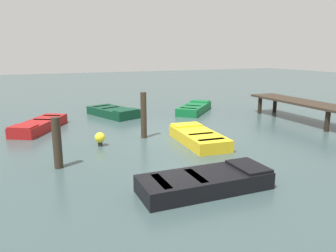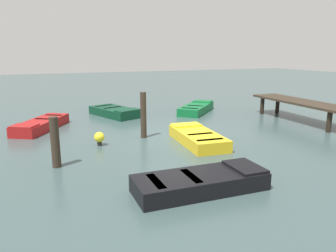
{
  "view_description": "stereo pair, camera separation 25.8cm",
  "coord_description": "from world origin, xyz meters",
  "px_view_note": "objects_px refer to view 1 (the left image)",
  "views": [
    {
      "loc": [
        11.26,
        -5.01,
        3.18
      ],
      "look_at": [
        0.0,
        0.0,
        0.35
      ],
      "focal_mm": 34.72,
      "sensor_mm": 36.0,
      "label": 1
    },
    {
      "loc": [
        11.37,
        -4.77,
        3.18
      ],
      "look_at": [
        0.0,
        0.0,
        0.35
      ],
      "focal_mm": 34.72,
      "sensor_mm": 36.0,
      "label": 2
    }
  ],
  "objects_px": {
    "rowboat_green": "(195,108)",
    "rowboat_dark_green": "(113,112)",
    "dock_segment": "(298,103)",
    "rowboat_black": "(206,181)",
    "rowboat_yellow": "(198,137)",
    "mooring_piling_far_left": "(57,143)",
    "mooring_piling_mid_right": "(144,115)",
    "marker_buoy": "(100,138)",
    "rowboat_red": "(39,125)"
  },
  "relations": [
    {
      "from": "rowboat_green",
      "to": "rowboat_dark_green",
      "type": "xyz_separation_m",
      "value": [
        -0.72,
        -4.27,
        0.0
      ]
    },
    {
      "from": "dock_segment",
      "to": "rowboat_black",
      "type": "relative_size",
      "value": 1.72
    },
    {
      "from": "rowboat_yellow",
      "to": "mooring_piling_far_left",
      "type": "relative_size",
      "value": 2.06
    },
    {
      "from": "dock_segment",
      "to": "rowboat_green",
      "type": "distance_m",
      "value": 5.19
    },
    {
      "from": "rowboat_dark_green",
      "to": "mooring_piling_mid_right",
      "type": "distance_m",
      "value": 4.67
    },
    {
      "from": "rowboat_yellow",
      "to": "rowboat_black",
      "type": "height_order",
      "value": "same"
    },
    {
      "from": "rowboat_yellow",
      "to": "rowboat_black",
      "type": "relative_size",
      "value": 0.94
    },
    {
      "from": "rowboat_green",
      "to": "mooring_piling_mid_right",
      "type": "height_order",
      "value": "mooring_piling_mid_right"
    },
    {
      "from": "dock_segment",
      "to": "rowboat_black",
      "type": "xyz_separation_m",
      "value": [
        5.13,
        -8.0,
        -0.61
      ]
    },
    {
      "from": "rowboat_dark_green",
      "to": "mooring_piling_far_left",
      "type": "xyz_separation_m",
      "value": [
        6.73,
        -3.32,
        0.51
      ]
    },
    {
      "from": "mooring_piling_far_left",
      "to": "mooring_piling_mid_right",
      "type": "xyz_separation_m",
      "value": [
        -2.11,
        3.29,
        0.14
      ]
    },
    {
      "from": "marker_buoy",
      "to": "dock_segment",
      "type": "bearing_deg",
      "value": 92.9
    },
    {
      "from": "rowboat_green",
      "to": "rowboat_dark_green",
      "type": "height_order",
      "value": "same"
    },
    {
      "from": "mooring_piling_far_left",
      "to": "marker_buoy",
      "type": "relative_size",
      "value": 3.01
    },
    {
      "from": "mooring_piling_far_left",
      "to": "rowboat_yellow",
      "type": "bearing_deg",
      "value": 97.57
    },
    {
      "from": "rowboat_green",
      "to": "rowboat_red",
      "type": "relative_size",
      "value": 0.93
    },
    {
      "from": "rowboat_green",
      "to": "mooring_piling_far_left",
      "type": "bearing_deg",
      "value": 172.98
    },
    {
      "from": "rowboat_black",
      "to": "mooring_piling_mid_right",
      "type": "relative_size",
      "value": 1.82
    },
    {
      "from": "dock_segment",
      "to": "rowboat_red",
      "type": "distance_m",
      "value": 11.62
    },
    {
      "from": "marker_buoy",
      "to": "rowboat_dark_green",
      "type": "bearing_deg",
      "value": 160.53
    },
    {
      "from": "rowboat_red",
      "to": "rowboat_dark_green",
      "type": "relative_size",
      "value": 1.03
    },
    {
      "from": "rowboat_green",
      "to": "marker_buoy",
      "type": "distance_m",
      "value": 7.45
    },
    {
      "from": "rowboat_green",
      "to": "mooring_piling_far_left",
      "type": "distance_m",
      "value": 9.69
    },
    {
      "from": "rowboat_green",
      "to": "mooring_piling_far_left",
      "type": "height_order",
      "value": "mooring_piling_far_left"
    },
    {
      "from": "dock_segment",
      "to": "rowboat_yellow",
      "type": "xyz_separation_m",
      "value": [
        1.52,
        -6.19,
        -0.61
      ]
    },
    {
      "from": "rowboat_dark_green",
      "to": "marker_buoy",
      "type": "bearing_deg",
      "value": -39.96
    },
    {
      "from": "dock_segment",
      "to": "marker_buoy",
      "type": "bearing_deg",
      "value": -85.57
    },
    {
      "from": "dock_segment",
      "to": "rowboat_dark_green",
      "type": "height_order",
      "value": "dock_segment"
    },
    {
      "from": "rowboat_green",
      "to": "rowboat_red",
      "type": "bearing_deg",
      "value": 141.93
    },
    {
      "from": "rowboat_green",
      "to": "marker_buoy",
      "type": "xyz_separation_m",
      "value": [
        4.33,
        -6.05,
        0.07
      ]
    },
    {
      "from": "rowboat_green",
      "to": "dock_segment",
      "type": "bearing_deg",
      "value": -93.91
    },
    {
      "from": "mooring_piling_far_left",
      "to": "rowboat_red",
      "type": "bearing_deg",
      "value": -177.15
    },
    {
      "from": "dock_segment",
      "to": "marker_buoy",
      "type": "distance_m",
      "value": 9.49
    },
    {
      "from": "rowboat_black",
      "to": "rowboat_red",
      "type": "distance_m",
      "value": 8.61
    },
    {
      "from": "rowboat_black",
      "to": "rowboat_red",
      "type": "relative_size",
      "value": 0.98
    },
    {
      "from": "dock_segment",
      "to": "rowboat_green",
      "type": "height_order",
      "value": "dock_segment"
    },
    {
      "from": "rowboat_yellow",
      "to": "mooring_piling_far_left",
      "type": "distance_m",
      "value": 4.88
    },
    {
      "from": "dock_segment",
      "to": "rowboat_red",
      "type": "bearing_deg",
      "value": -102.66
    },
    {
      "from": "rowboat_red",
      "to": "rowboat_dark_green",
      "type": "height_order",
      "value": "same"
    },
    {
      "from": "mooring_piling_mid_right",
      "to": "marker_buoy",
      "type": "bearing_deg",
      "value": -76.31
    },
    {
      "from": "rowboat_red",
      "to": "marker_buoy",
      "type": "height_order",
      "value": "marker_buoy"
    },
    {
      "from": "rowboat_yellow",
      "to": "rowboat_green",
      "type": "height_order",
      "value": "same"
    },
    {
      "from": "dock_segment",
      "to": "rowboat_red",
      "type": "relative_size",
      "value": 1.68
    },
    {
      "from": "rowboat_yellow",
      "to": "mooring_piling_far_left",
      "type": "xyz_separation_m",
      "value": [
        0.64,
        -4.81,
        0.51
      ]
    },
    {
      "from": "marker_buoy",
      "to": "rowboat_yellow",
      "type": "bearing_deg",
      "value": 72.4
    },
    {
      "from": "rowboat_black",
      "to": "rowboat_yellow",
      "type": "bearing_deg",
      "value": 64.95
    },
    {
      "from": "rowboat_black",
      "to": "marker_buoy",
      "type": "xyz_separation_m",
      "value": [
        -4.65,
        -1.46,
        0.07
      ]
    },
    {
      "from": "rowboat_black",
      "to": "rowboat_green",
      "type": "height_order",
      "value": "same"
    },
    {
      "from": "dock_segment",
      "to": "rowboat_dark_green",
      "type": "xyz_separation_m",
      "value": [
        -4.57,
        -7.68,
        -0.61
      ]
    },
    {
      "from": "dock_segment",
      "to": "mooring_piling_mid_right",
      "type": "height_order",
      "value": "mooring_piling_mid_right"
    }
  ]
}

